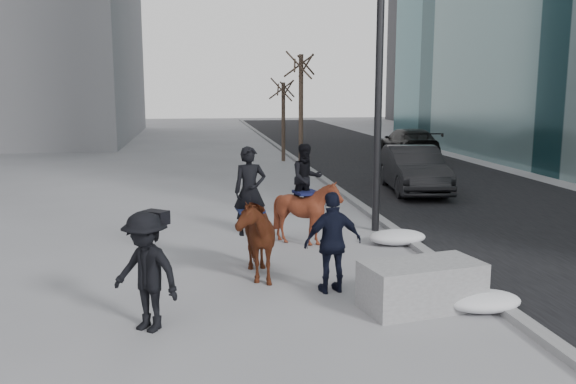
{
  "coord_description": "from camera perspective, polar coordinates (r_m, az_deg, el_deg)",
  "views": [
    {
      "loc": [
        -1.73,
        -10.24,
        3.49
      ],
      "look_at": [
        0.0,
        1.2,
        1.5
      ],
      "focal_mm": 38.0,
      "sensor_mm": 36.0,
      "label": 1
    }
  ],
  "objects": [
    {
      "name": "ground",
      "position": [
        10.96,
        0.95,
        -8.82
      ],
      "size": [
        120.0,
        120.0,
        0.0
      ],
      "primitive_type": "plane",
      "color": "gray",
      "rests_on": "ground"
    },
    {
      "name": "road",
      "position": [
        22.32,
        14.54,
        0.47
      ],
      "size": [
        8.0,
        90.0,
        0.01
      ],
      "primitive_type": "cube",
      "color": "black",
      "rests_on": "ground"
    },
    {
      "name": "curb",
      "position": [
        21.07,
        4.49,
        0.37
      ],
      "size": [
        0.25,
        90.0,
        0.12
      ],
      "primitive_type": "cube",
      "color": "gray",
      "rests_on": "ground"
    },
    {
      "name": "planter",
      "position": [
        10.05,
        12.4,
        -8.53
      ],
      "size": [
        2.03,
        1.29,
        0.75
      ],
      "primitive_type": "cube",
      "rotation": [
        0.0,
        0.0,
        0.19
      ],
      "color": "#9A999C",
      "rests_on": "ground"
    },
    {
      "name": "car_near",
      "position": [
        20.97,
        11.66,
        2.1
      ],
      "size": [
        2.18,
        4.82,
        1.53
      ],
      "primitive_type": "imported",
      "rotation": [
        0.0,
        0.0,
        -0.12
      ],
      "color": "black",
      "rests_on": "ground"
    },
    {
      "name": "car_far",
      "position": [
        30.58,
        11.18,
        4.46
      ],
      "size": [
        2.53,
        5.37,
        1.52
      ],
      "primitive_type": "imported",
      "rotation": [
        0.0,
        0.0,
        3.06
      ],
      "color": "black",
      "rests_on": "ground"
    },
    {
      "name": "tree_near",
      "position": [
        24.25,
        1.22,
        7.77
      ],
      "size": [
        1.2,
        1.2,
        5.29
      ],
      "primitive_type": null,
      "color": "#3B2D23",
      "rests_on": "ground"
    },
    {
      "name": "tree_far",
      "position": [
        29.1,
        -0.44,
        6.97
      ],
      "size": [
        1.2,
        1.2,
        4.13
      ],
      "primitive_type": null,
      "color": "#32261E",
      "rests_on": "ground"
    },
    {
      "name": "mounted_left",
      "position": [
        11.32,
        -3.49,
        -3.48
      ],
      "size": [
        1.01,
        1.94,
        2.42
      ],
      "color": "#522810",
      "rests_on": "ground"
    },
    {
      "name": "mounted_right",
      "position": [
        13.61,
        1.79,
        -1.19
      ],
      "size": [
        1.44,
        1.56,
        2.26
      ],
      "color": "#532010",
      "rests_on": "ground"
    },
    {
      "name": "feeder",
      "position": [
        10.46,
        4.23,
        -4.73
      ],
      "size": [
        1.08,
        0.93,
        1.75
      ],
      "color": "black",
      "rests_on": "ground"
    },
    {
      "name": "camera_crew",
      "position": [
        9.06,
        -13.13,
        -7.22
      ],
      "size": [
        1.3,
        1.2,
        1.75
      ],
      "color": "black",
      "rests_on": "ground"
    },
    {
      "name": "lamppost",
      "position": [
        15.04,
        8.48,
        15.4
      ],
      "size": [
        0.25,
        1.69,
        9.09
      ],
      "color": "black",
      "rests_on": "ground"
    },
    {
      "name": "snow_piles",
      "position": [
        12.22,
        13.09,
        -6.31
      ],
      "size": [
        1.3,
        4.98,
        0.33
      ],
      "color": "silver",
      "rests_on": "ground"
    }
  ]
}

